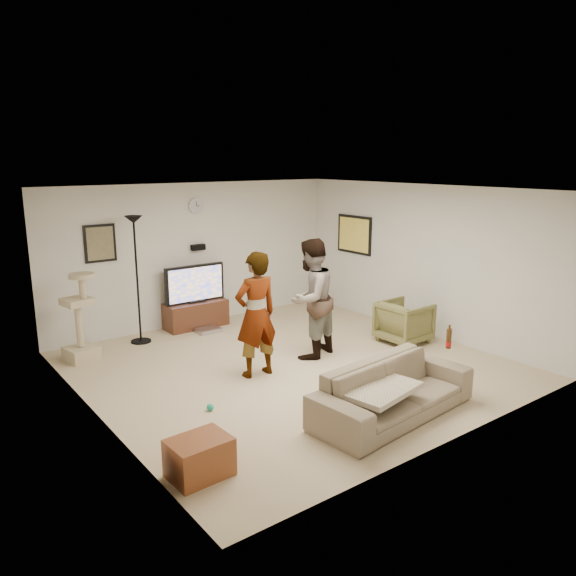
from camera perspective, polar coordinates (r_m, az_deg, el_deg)
floor at (r=8.07m, az=0.26°, el=-8.02°), size 5.50×5.50×0.02m
ceiling at (r=7.54m, az=0.28°, el=10.14°), size 5.50×5.50×0.02m
wall_back at (r=9.99m, az=-9.34°, el=3.45°), size 5.50×0.04×2.50m
wall_front at (r=5.83m, az=16.91°, el=-3.96°), size 5.50×0.04×2.50m
wall_left at (r=6.47m, az=-19.51°, el=-2.47°), size 0.04×5.50×2.50m
wall_right at (r=9.59m, az=13.47°, el=2.86°), size 0.04×5.50×2.50m
wall_clock at (r=9.86m, az=-9.45°, el=8.30°), size 0.26×0.04×0.26m
wall_speaker at (r=9.92m, az=-9.21°, el=4.15°), size 0.25×0.10×0.10m
picture_back at (r=9.27m, az=-18.72°, el=4.36°), size 0.42×0.03×0.52m
picture_right at (r=10.62m, az=6.81°, el=5.47°), size 0.03×0.78×0.62m
tv_stand at (r=9.92m, az=-9.42°, el=-2.68°), size 1.10×0.45×0.46m
console_box at (r=9.65m, az=-8.19°, el=-4.29°), size 0.40×0.30×0.07m
tv at (r=9.79m, az=-9.54°, el=0.45°), size 1.10×0.08×0.65m
tv_screen at (r=9.75m, az=-9.42°, el=0.40°), size 1.01×0.01×0.57m
floor_lamp at (r=9.11m, az=-15.21°, el=0.75°), size 0.32×0.32×2.04m
cat_tree at (r=8.64m, az=-20.70°, el=-2.82°), size 0.49×0.49×1.31m
person_left at (r=7.48m, az=-3.30°, el=-2.74°), size 0.64×0.43×1.72m
person_right at (r=8.19m, az=2.33°, el=-1.10°), size 1.04×0.91×1.78m
sofa at (r=6.60m, az=10.75°, el=-10.30°), size 2.18×1.02×0.62m
throw_blanket at (r=6.36m, az=8.98°, el=-10.10°), size 1.01×0.86×0.06m
beer_bottle at (r=7.16m, az=16.17°, el=-5.00°), size 0.06×0.06×0.25m
armchair at (r=9.16m, az=11.82°, el=-3.43°), size 0.74×0.72×0.67m
side_table at (r=5.48m, az=-9.07°, el=-16.79°), size 0.58×0.44×0.37m
toy_ball at (r=6.77m, az=-7.99°, el=-12.02°), size 0.09×0.09×0.09m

